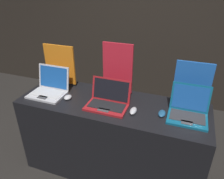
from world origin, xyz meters
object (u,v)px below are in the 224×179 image
(mouse_back, at_px, (162,113))
(promo_stand_back, at_px, (192,84))
(mouse_middle, at_px, (133,111))
(laptop_back, at_px, (188,110))
(laptop_middle, at_px, (108,100))
(promo_stand_middle, at_px, (118,70))
(promo_stand_front, at_px, (60,66))
(laptop_front, at_px, (50,88))
(mouse_front, at_px, (68,97))

(mouse_back, xyz_separation_m, promo_stand_back, (0.21, 0.30, 0.18))
(mouse_middle, relative_size, laptop_back, 0.35)
(laptop_middle, xyz_separation_m, mouse_back, (0.50, 0.02, -0.04))
(promo_stand_middle, relative_size, laptop_back, 1.60)
(promo_stand_front, height_order, promo_stand_middle, promo_stand_middle)
(laptop_back, bearing_deg, mouse_middle, -166.83)
(laptop_front, height_order, promo_stand_front, promo_stand_front)
(mouse_back, bearing_deg, laptop_middle, -178.09)
(mouse_front, xyz_separation_m, laptop_back, (1.14, 0.09, 0.04))
(mouse_front, bearing_deg, promo_stand_back, 16.32)
(laptop_middle, bearing_deg, promo_stand_front, 158.72)
(laptop_front, relative_size, laptop_middle, 0.93)
(laptop_middle, bearing_deg, promo_stand_back, 23.59)
(promo_stand_middle, xyz_separation_m, laptop_back, (0.72, -0.20, -0.19))
(laptop_front, height_order, laptop_back, laptop_front)
(laptop_front, height_order, mouse_middle, laptop_front)
(promo_stand_front, height_order, promo_stand_back, promo_stand_front)
(laptop_middle, height_order, mouse_middle, laptop_middle)
(mouse_front, height_order, mouse_middle, mouse_middle)
(promo_stand_middle, height_order, promo_stand_back, promo_stand_middle)
(laptop_middle, bearing_deg, mouse_middle, -8.18)
(promo_stand_middle, distance_m, promo_stand_back, 0.72)
(laptop_middle, height_order, promo_stand_middle, promo_stand_middle)
(laptop_front, distance_m, laptop_middle, 0.66)
(mouse_middle, distance_m, promo_stand_back, 0.61)
(promo_stand_front, xyz_separation_m, laptop_middle, (0.66, -0.26, -0.16))
(promo_stand_back, bearing_deg, promo_stand_middle, -176.87)
(mouse_middle, bearing_deg, promo_stand_middle, 129.39)
(promo_stand_front, distance_m, mouse_middle, 0.98)
(mouse_back, bearing_deg, promo_stand_back, 54.10)
(mouse_front, height_order, laptop_back, laptop_back)
(mouse_back, relative_size, promo_stand_back, 0.27)
(laptop_front, bearing_deg, mouse_front, -10.32)
(promo_stand_front, bearing_deg, promo_stand_middle, 1.60)
(promo_stand_middle, xyz_separation_m, promo_stand_back, (0.72, 0.04, -0.06))
(mouse_front, relative_size, promo_stand_back, 0.22)
(laptop_middle, bearing_deg, mouse_back, 1.91)
(promo_stand_front, relative_size, mouse_middle, 3.84)
(laptop_middle, relative_size, mouse_back, 3.41)
(mouse_front, bearing_deg, mouse_middle, -1.39)
(mouse_front, xyz_separation_m, promo_stand_front, (-0.23, 0.28, 0.20))
(laptop_back, relative_size, mouse_back, 2.93)
(laptop_front, height_order, mouse_front, laptop_front)
(laptop_front, xyz_separation_m, promo_stand_front, (0.00, 0.23, 0.15))
(mouse_middle, distance_m, laptop_back, 0.48)
(mouse_back, bearing_deg, promo_stand_front, 168.35)
(promo_stand_front, relative_size, promo_stand_back, 1.08)
(mouse_middle, bearing_deg, promo_stand_front, 162.22)
(mouse_middle, height_order, promo_stand_middle, promo_stand_middle)
(laptop_front, relative_size, mouse_back, 3.15)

